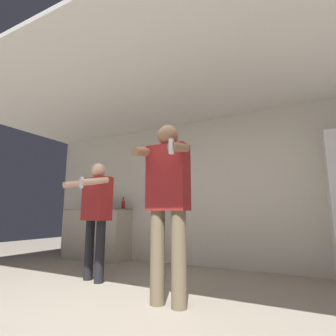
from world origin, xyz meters
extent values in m
plane|color=gray|center=(0.00, 0.00, 0.00)|extent=(14.00, 14.00, 0.00)
cube|color=beige|center=(0.00, 2.83, 1.27)|extent=(7.00, 0.06, 2.55)
cube|color=silver|center=(0.00, 1.40, 2.57)|extent=(7.00, 3.32, 0.05)
cube|color=#BCB29E|center=(-2.21, 2.55, 0.48)|extent=(1.35, 0.50, 0.96)
cube|color=#676256|center=(-2.21, 2.55, 0.96)|extent=(1.38, 0.53, 0.01)
cylinder|color=#194723|center=(-2.35, 2.60, 1.08)|extent=(0.07, 0.07, 0.23)
cylinder|color=#194723|center=(-2.35, 2.60, 1.24)|extent=(0.02, 0.02, 0.08)
sphere|color=black|center=(-2.35, 2.60, 1.28)|extent=(0.03, 0.03, 0.03)
cylinder|color=maroon|center=(-1.62, 2.60, 1.04)|extent=(0.07, 0.07, 0.15)
cylinder|color=maroon|center=(-1.62, 2.60, 1.14)|extent=(0.03, 0.03, 0.06)
sphere|color=black|center=(-1.62, 2.60, 1.17)|extent=(0.03, 0.03, 0.03)
cylinder|color=maroon|center=(-1.95, 2.60, 1.04)|extent=(0.07, 0.07, 0.15)
cylinder|color=maroon|center=(-1.95, 2.60, 1.14)|extent=(0.03, 0.03, 0.06)
sphere|color=black|center=(-1.95, 2.60, 1.18)|extent=(0.03, 0.03, 0.03)
cylinder|color=#75664C|center=(0.17, 0.84, 0.45)|extent=(0.15, 0.15, 0.90)
cylinder|color=#75664C|center=(0.40, 0.84, 0.45)|extent=(0.15, 0.15, 0.90)
cube|color=maroon|center=(0.29, 0.84, 1.23)|extent=(0.42, 0.20, 0.67)
sphere|color=#9E7051|center=(0.29, 0.84, 1.68)|extent=(0.22, 0.22, 0.22)
cylinder|color=#9E7051|center=(0.09, 0.68, 1.49)|extent=(0.09, 0.33, 0.14)
cylinder|color=#9E7051|center=(0.49, 0.68, 1.49)|extent=(0.09, 0.33, 0.14)
cube|color=white|center=(0.49, 0.52, 1.47)|extent=(0.04, 0.04, 0.14)
cylinder|color=black|center=(-1.14, 1.25, 0.39)|extent=(0.12, 0.12, 0.78)
cylinder|color=black|center=(-0.90, 1.20, 0.39)|extent=(0.12, 0.12, 0.78)
cube|color=maroon|center=(-1.02, 1.22, 1.07)|extent=(0.48, 0.30, 0.58)
sphere|color=beige|center=(-1.02, 1.22, 1.46)|extent=(0.20, 0.20, 0.20)
cylinder|color=beige|center=(-1.27, 1.09, 1.28)|extent=(0.17, 0.40, 0.15)
cylinder|color=beige|center=(-0.85, 0.99, 1.28)|extent=(0.17, 0.40, 0.15)
cube|color=white|center=(-0.90, 0.81, 1.25)|extent=(0.04, 0.04, 0.14)
camera|label=1|loc=(1.53, -1.52, 0.86)|focal=28.00mm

